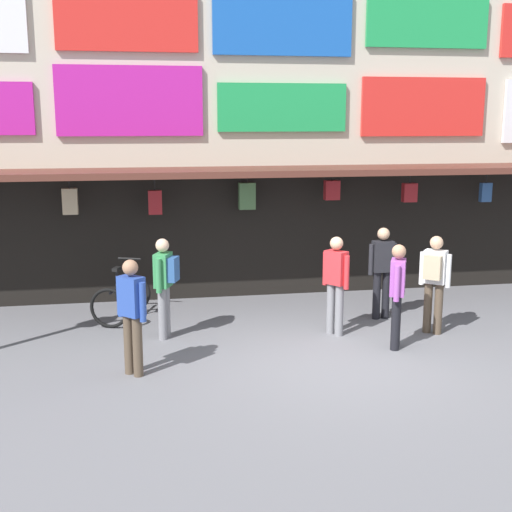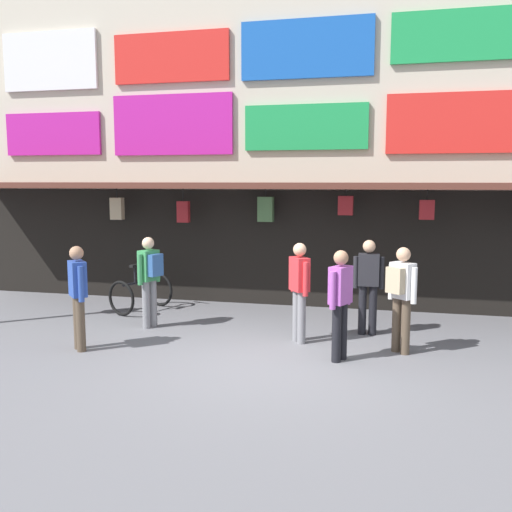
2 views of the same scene
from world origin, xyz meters
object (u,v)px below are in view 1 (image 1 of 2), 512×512
Objects in this scene: pedestrian_in_green at (434,277)px; pedestrian_in_black at (165,280)px; pedestrian_in_yellow at (336,280)px; pedestrian_in_purple at (132,311)px; pedestrian_in_white at (397,290)px; pedestrian_in_blue at (382,268)px; bicycle_parked at (121,298)px.

pedestrian_in_black is (-4.46, 0.56, 0.00)m from pedestrian_in_green.
pedestrian_in_yellow is 1.00× the size of pedestrian_in_purple.
pedestrian_in_white is 1.00× the size of pedestrian_in_black.
pedestrian_in_blue is (-0.54, 0.99, -0.04)m from pedestrian_in_green.
pedestrian_in_yellow and pedestrian_in_purple have the same top height.
pedestrian_in_yellow is at bearing 20.75° from pedestrian_in_purple.
pedestrian_in_green is 1.00× the size of pedestrian_in_black.
pedestrian_in_green is 1.00× the size of pedestrian_in_blue.
pedestrian_in_blue is (0.34, 1.59, 0.00)m from pedestrian_in_white.
pedestrian_in_purple is at bearing -168.39° from pedestrian_in_green.
pedestrian_in_green is at bearing -18.81° from bicycle_parked.
pedestrian_in_green is 1.00× the size of pedestrian_in_purple.
pedestrian_in_green is 1.66m from pedestrian_in_yellow.
pedestrian_in_white is 1.13m from pedestrian_in_yellow.
bicycle_parked is at bearing 94.53° from pedestrian_in_purple.
pedestrian_in_white is 1.62m from pedestrian_in_blue.
pedestrian_in_white and pedestrian_in_green have the same top height.
pedestrian_in_green is at bearing -61.22° from pedestrian_in_blue.
pedestrian_in_purple is (0.22, -2.80, 0.55)m from bicycle_parked.
pedestrian_in_white is (4.32, -2.37, 0.55)m from bicycle_parked.
pedestrian_in_purple is 1.00× the size of pedestrian_in_black.
pedestrian_in_yellow is 1.00× the size of pedestrian_in_black.
pedestrian_in_black is (-2.82, 0.31, 0.04)m from pedestrian_in_yellow.
bicycle_parked is 4.76m from pedestrian_in_blue.
pedestrian_in_white and pedestrian_in_yellow have the same top height.
pedestrian_in_black reaches higher than bicycle_parked.
pedestrian_in_green is at bearing 33.84° from pedestrian_in_white.
bicycle_parked is at bearing 121.51° from pedestrian_in_black.
pedestrian_in_white is 1.00× the size of pedestrian_in_green.
pedestrian_in_white is at bearing -146.16° from pedestrian_in_green.
pedestrian_in_white is at bearing -48.13° from pedestrian_in_yellow.
bicycle_parked is 0.80× the size of pedestrian_in_blue.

